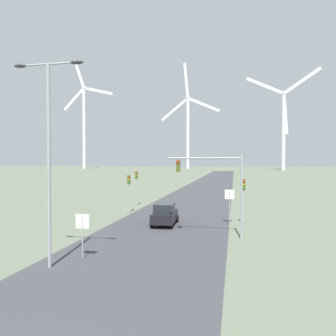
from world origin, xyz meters
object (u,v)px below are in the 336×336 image
Objects in this scene: stop_sign_far at (229,200)px; wind_turbine_center at (284,121)px; stop_sign_near at (82,228)px; traffic_light_post_near_left at (129,185)px; wind_turbine_left at (188,124)px; streetlamp at (49,139)px; traffic_light_post_mid_left at (136,181)px; traffic_light_mast_overhead at (214,178)px; wind_turbine_far_left at (84,120)px; car_approaching at (165,214)px; traffic_light_post_near_right at (244,191)px.

stop_sign_far is 172.88m from wind_turbine_center.
wind_turbine_center is at bearing 80.63° from stop_sign_far.
stop_sign_near is 0.64× the size of traffic_light_post_near_left.
wind_turbine_left is at bearing 96.35° from stop_sign_near.
streetlamp is at bearing -84.91° from traffic_light_post_near_left.
traffic_light_post_mid_left is 179.48m from wind_turbine_left.
wind_turbine_far_left reaches higher than traffic_light_mast_overhead.
wind_turbine_far_left is 1.05× the size of wind_turbine_left.
wind_turbine_center reaches higher than stop_sign_near.
wind_turbine_far_left reaches higher than traffic_light_post_mid_left.
traffic_light_post_mid_left is at bearing 118.32° from car_approaching.
stop_sign_far is (7.84, 11.70, 0.33)m from stop_sign_near.
car_approaching is at bearing -168.53° from traffic_light_post_near_right.
streetlamp is at bearing -120.54° from stop_sign_near.
stop_sign_near is 200.76m from wind_turbine_left.
traffic_light_post_near_right reaches higher than stop_sign_far.
car_approaching is 175.37m from wind_turbine_center.
traffic_light_post_near_right is 0.66× the size of traffic_light_mast_overhead.
wind_turbine_center is (28.83, 173.97, 23.56)m from traffic_light_mast_overhead.
streetlamp reaches higher than stop_sign_near.
wind_turbine_center is at bearing -3.44° from wind_turbine_far_left.
stop_sign_near is 9.71m from traffic_light_mast_overhead.
stop_sign_near is 0.59× the size of car_approaching.
traffic_light_post_near_left reaches higher than traffic_light_post_near_right.
streetlamp is 1.77× the size of traffic_light_mast_overhead.
car_approaching is 203.30m from wind_turbine_far_left.
stop_sign_far is (8.83, 13.38, -4.47)m from streetlamp.
wind_turbine_far_left is (-98.91, 176.28, 30.67)m from stop_sign_far.
stop_sign_near is at bearing -64.15° from wind_turbine_far_left.
streetlamp is 201.71m from wind_turbine_left.
traffic_light_post_near_left is 12.30m from traffic_light_post_near_right.
wind_turbine_center is (35.68, 180.37, 26.08)m from stop_sign_near.
traffic_light_post_near_right is 0.06× the size of wind_turbine_left.
traffic_light_post_near_right is at bearing -60.42° from wind_turbine_far_left.
wind_turbine_center is (33.23, 170.07, 26.91)m from car_approaching.
traffic_light_mast_overhead is at bearing 45.84° from streetlamp.
traffic_light_post_near_right is 190.43m from wind_turbine_left.
traffic_light_mast_overhead reaches higher than traffic_light_post_near_right.
stop_sign_near is 14.76m from traffic_light_post_near_right.
stop_sign_near is at bearing -101.19° from wind_turbine_center.
stop_sign_near is 185.70m from wind_turbine_center.
traffic_light_post_mid_left is 190.88m from wind_turbine_far_left.
traffic_light_post_near_left is at bearing 160.31° from traffic_light_post_near_right.
stop_sign_near is 0.64× the size of traffic_light_post_near_right.
streetlamp is 11.49m from traffic_light_mast_overhead.
traffic_light_post_near_right is at bearing -37.33° from traffic_light_post_mid_left.
stop_sign_far is at bearing 56.16° from stop_sign_near.
car_approaching is 0.06× the size of wind_turbine_left.
stop_sign_far is at bearing 176.76° from traffic_light_post_near_right.
traffic_light_post_near_right is 0.93× the size of car_approaching.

